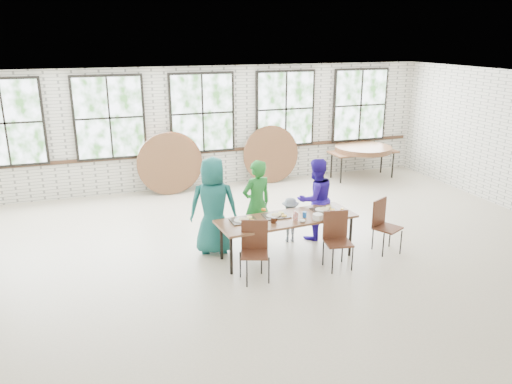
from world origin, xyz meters
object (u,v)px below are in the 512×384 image
Objects in this scene: storage_table at (363,153)px; dining_table at (287,220)px; chair_near_right at (337,235)px; chair_near_left at (254,245)px.

dining_table is at bearing -135.23° from storage_table.
chair_near_right reaches higher than storage_table.
storage_table is (3.20, 4.59, 0.13)m from chair_near_right.
dining_table and storage_table have the same top height.
chair_near_left is at bearing -149.73° from dining_table.
chair_near_left is 1.00× the size of chair_near_right.
chair_near_right is at bearing 18.63° from chair_near_left.
dining_table is 5.58m from storage_table.
dining_table is 2.59× the size of chair_near_right.
dining_table is 1.35× the size of storage_table.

